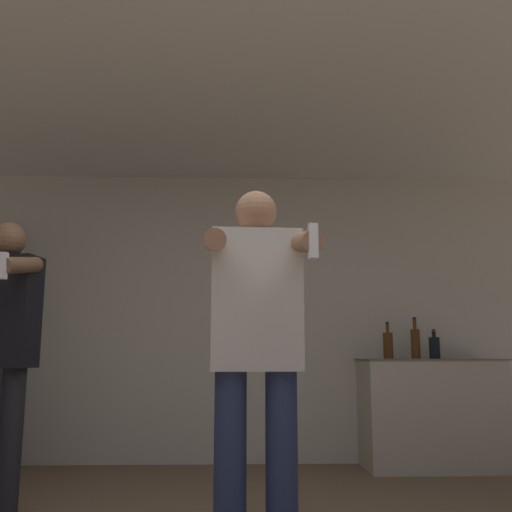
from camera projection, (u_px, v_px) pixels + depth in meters
wall_back at (233, 315)px, 5.12m from camera, size 7.00×0.06×2.55m
ceiling_slab at (232, 103)px, 3.79m from camera, size 7.00×3.61×0.05m
counter at (431, 413)px, 4.72m from camera, size 1.15×0.58×0.89m
bottle_dark_rum at (434, 347)px, 4.83m from camera, size 0.09×0.09×0.25m
bottle_red_label at (415, 342)px, 4.83m from camera, size 0.08×0.08×0.35m
bottle_green_wine at (388, 345)px, 4.82m from camera, size 0.08×0.08×0.31m
person_woman_foreground at (256, 346)px, 2.54m from camera, size 0.50×0.52×1.67m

